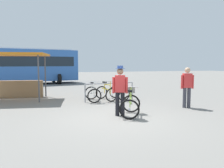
{
  "coord_description": "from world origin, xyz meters",
  "views": [
    {
      "loc": [
        -2.19,
        -6.56,
        1.78
      ],
      "look_at": [
        0.28,
        1.32,
        1.0
      ],
      "focal_mm": 34.2,
      "sensor_mm": 36.0,
      "label": 1
    }
  ],
  "objects": [
    {
      "name": "ground_plane",
      "position": [
        0.0,
        0.0,
        0.0
      ],
      "size": [
        80.0,
        80.0,
        0.0
      ],
      "primitive_type": "plane",
      "color": "slate"
    },
    {
      "name": "bus_distant",
      "position": [
        -4.44,
        13.43,
        1.74
      ],
      "size": [
        10.27,
        4.45,
        3.08
      ],
      "color": "#3366B7",
      "rests_on": "ground"
    },
    {
      "name": "market_stall",
      "position": [
        -3.56,
        5.26,
        1.39
      ],
      "size": [
        3.44,
        2.78,
        2.3
      ],
      "color": "#4C4C51",
      "rests_on": "ground"
    },
    {
      "name": "person_with_featured_bike",
      "position": [
        0.23,
        0.23,
        0.95
      ],
      "size": [
        0.5,
        0.32,
        1.72
      ],
      "color": "black",
      "rests_on": "ground"
    },
    {
      "name": "pedestrian_with_backpack",
      "position": [
        3.29,
        0.75,
        0.94
      ],
      "size": [
        0.52,
        0.39,
        1.64
      ],
      "color": "#383842",
      "rests_on": "ground"
    },
    {
      "name": "racked_bike_red",
      "position": [
        1.34,
        3.47,
        0.37
      ],
      "size": [
        0.77,
        1.15,
        0.97
      ],
      "color": "black",
      "rests_on": "ground"
    },
    {
      "name": "racked_bike_white",
      "position": [
        -0.05,
        3.34,
        0.37
      ],
      "size": [
        0.72,
        1.12,
        0.97
      ],
      "color": "black",
      "rests_on": "ground"
    },
    {
      "name": "featured_bicycle",
      "position": [
        0.6,
        0.2,
        0.45
      ],
      "size": [
        1.06,
        1.26,
        0.97
      ],
      "color": "black",
      "rests_on": "ground"
    },
    {
      "name": "bike_rack_rail",
      "position": [
        0.76,
        3.24,
        0.64
      ],
      "size": [
        2.5,
        0.28,
        0.88
      ],
      "color": "#99999E",
      "rests_on": "ground"
    },
    {
      "name": "racked_bike_yellow",
      "position": [
        0.64,
        3.41,
        0.37
      ],
      "size": [
        0.9,
        1.24,
        0.98
      ],
      "color": "black",
      "rests_on": "ground"
    }
  ]
}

